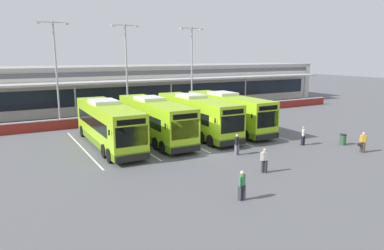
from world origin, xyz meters
TOP-DOWN VIEW (x-y plane):
  - ground_plane at (0.00, 0.00)m, footprint 200.00×200.00m
  - terminal_building at (-0.00, 26.91)m, footprint 70.00×13.00m
  - red_barrier_wall at (0.00, 14.50)m, footprint 60.00×0.40m
  - coach_bus_leftmost at (-6.29, 5.57)m, footprint 2.99×12.17m
  - coach_bus_left_centre at (-2.07, 5.75)m, footprint 2.99×12.17m
  - coach_bus_centre at (2.24, 5.73)m, footprint 2.99×12.17m
  - coach_bus_right_centre at (6.08, 5.97)m, footprint 2.99×12.17m
  - bay_stripe_far_west at (-8.40, 6.00)m, footprint 0.14×13.00m
  - bay_stripe_west at (-4.20, 6.00)m, footprint 0.14×13.00m
  - bay_stripe_mid_west at (0.00, 6.00)m, footprint 0.14×13.00m
  - bay_stripe_centre at (4.20, 6.00)m, footprint 0.14×13.00m
  - bay_stripe_mid_east at (8.40, 6.00)m, footprint 0.14×13.00m
  - pedestrian_with_handbag at (10.43, -6.08)m, footprint 0.62×0.51m
  - pedestrian_in_dark_coat at (8.10, -2.19)m, footprint 0.48×0.40m
  - pedestrian_child at (-3.38, -8.85)m, footprint 0.53×0.34m
  - pedestrian_near_bin at (1.47, -1.85)m, footprint 0.49×0.39m
  - pedestrian_approaching_bus at (0.56, -6.04)m, footprint 0.54×0.35m
  - lamp_post_west at (-8.32, 17.38)m, footprint 3.24×0.28m
  - lamp_post_centre at (-0.58, 17.18)m, footprint 3.24×0.28m
  - lamp_post_east at (8.23, 17.30)m, footprint 3.24×0.28m
  - litter_bin at (11.13, -3.77)m, footprint 0.54×0.54m

SIDE VIEW (x-z plane):
  - ground_plane at x=0.00m, z-range 0.00..0.00m
  - bay_stripe_far_west at x=-8.40m, z-range 0.00..0.01m
  - bay_stripe_west at x=-4.20m, z-range 0.00..0.01m
  - bay_stripe_mid_west at x=0.00m, z-range 0.00..0.01m
  - bay_stripe_centre at x=4.20m, z-range 0.00..0.01m
  - bay_stripe_mid_east at x=8.40m, z-range 0.00..0.01m
  - litter_bin at x=11.13m, z-range 0.00..0.93m
  - red_barrier_wall at x=0.00m, z-range 0.01..1.10m
  - pedestrian_with_handbag at x=10.43m, z-range 0.05..1.67m
  - pedestrian_in_dark_coat at x=8.10m, z-range 0.06..1.68m
  - pedestrian_child at x=-3.38m, z-range 0.06..1.68m
  - pedestrian_near_bin at x=1.47m, z-range 0.06..1.68m
  - pedestrian_approaching_bus at x=0.56m, z-range 0.06..1.68m
  - coach_bus_leftmost at x=-6.29m, z-range -0.10..3.68m
  - coach_bus_left_centre at x=-2.07m, z-range -0.10..3.68m
  - coach_bus_centre at x=2.24m, z-range -0.10..3.68m
  - coach_bus_right_centre at x=6.08m, z-range -0.10..3.68m
  - terminal_building at x=0.00m, z-range 0.01..6.01m
  - lamp_post_west at x=-8.32m, z-range 0.79..11.79m
  - lamp_post_centre at x=-0.58m, z-range 0.79..11.79m
  - lamp_post_east at x=8.23m, z-range 0.79..11.79m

